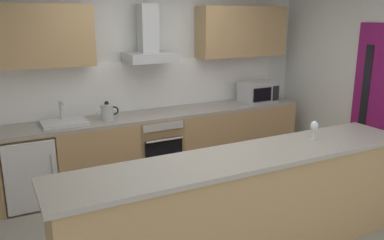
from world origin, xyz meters
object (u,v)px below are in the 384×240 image
oven (155,146)px  range_hood (149,44)px  kettle (107,112)px  microwave (258,92)px  sink (64,122)px  wine_glass (314,127)px  refrigerator (29,169)px

oven → range_hood: 1.33m
kettle → range_hood: (0.63, 0.16, 0.78)m
microwave → kettle: bearing=-179.9°
sink → kettle: (0.51, -0.04, 0.08)m
sink → wine_glass: 2.79m
sink → kettle: bearing=-5.0°
oven → kettle: bearing=-176.9°
sink → wine_glass: wine_glass is taller
oven → refrigerator: (-1.57, -0.00, -0.03)m
kettle → refrigerator: bearing=178.1°
refrigerator → wine_glass: 3.17m
kettle → range_hood: size_ratio=0.40×
refrigerator → microwave: size_ratio=1.70×
refrigerator → range_hood: (1.57, 0.13, 1.36)m
refrigerator → sink: bearing=1.8°
oven → microwave: (1.62, -0.03, 0.59)m
oven → refrigerator: 1.57m
oven → wine_glass: wine_glass is taller
microwave → oven: bearing=179.0°
microwave → refrigerator: bearing=179.5°
refrigerator → sink: 0.66m
oven → kettle: kettle is taller
oven → wine_glass: 2.23m
range_hood → wine_glass: range_hood is taller
microwave → range_hood: size_ratio=0.69×
microwave → wine_glass: 2.08m
oven → kettle: size_ratio=2.77×
kettle → microwave: bearing=0.1°
refrigerator → microwave: (3.19, -0.03, 0.62)m
sink → range_hood: range_hood is taller
range_hood → kettle: bearing=-165.4°
sink → kettle: size_ratio=1.73×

